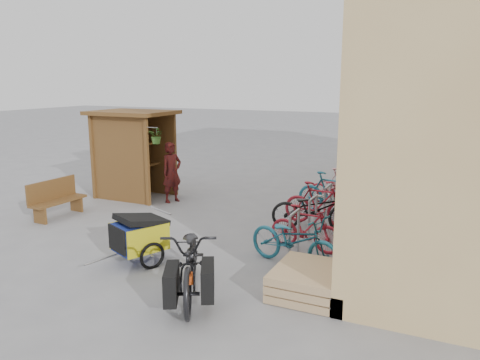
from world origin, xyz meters
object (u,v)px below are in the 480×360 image
at_px(bike_0, 294,240).
at_px(bike_4, 340,200).
at_px(kiosk, 131,142).
at_px(person_kiosk, 172,172).
at_px(cargo_bike, 191,261).
at_px(pallet_stack, 308,281).
at_px(shopping_carts, 384,169).
at_px(bike_5, 331,193).
at_px(child_trailer, 139,235).
at_px(bike_7, 344,185).
at_px(bike_1, 306,228).
at_px(bike_3, 319,204).
at_px(bike_6, 337,189).
at_px(bike_2, 314,209).
at_px(bench, 56,198).

distance_m(bike_0, bike_4, 3.45).
bearing_deg(kiosk, person_kiosk, -1.21).
relative_size(cargo_bike, bike_0, 1.24).
bearing_deg(pallet_stack, kiosk, 148.34).
height_order(bike_0, bike_4, bike_0).
xyz_separation_m(shopping_carts, person_kiosk, (-4.95, -3.85, 0.16)).
xyz_separation_m(pallet_stack, bike_5, (-0.80, 4.50, 0.30)).
relative_size(child_trailer, bike_7, 1.03).
bearing_deg(bike_1, cargo_bike, 165.55).
bearing_deg(bike_4, bike_3, 145.89).
bearing_deg(cargo_bike, bike_4, 51.11).
relative_size(kiosk, bike_0, 1.36).
bearing_deg(cargo_bike, shopping_carts, 51.79).
xyz_separation_m(kiosk, pallet_stack, (6.28, -3.87, -1.34)).
bearing_deg(bike_7, bike_6, 158.49).
bearing_deg(bike_4, bike_2, 151.58).
distance_m(bike_3, bike_4, 0.97).
distance_m(bike_1, bike_2, 1.23).
bearing_deg(bike_2, bike_4, -22.44).
height_order(bike_4, bike_5, bike_5).
bearing_deg(bike_5, kiosk, 104.19).
height_order(pallet_stack, bike_3, bike_3).
distance_m(kiosk, bike_6, 5.76).
distance_m(cargo_bike, bike_0, 2.04).
bearing_deg(child_trailer, bike_7, 92.22).
height_order(bench, person_kiosk, person_kiosk).
height_order(cargo_bike, bike_5, cargo_bike).
bearing_deg(pallet_stack, bike_2, 104.58).
bearing_deg(bike_6, shopping_carts, -20.17).
distance_m(pallet_stack, bike_3, 3.56).
xyz_separation_m(cargo_bike, person_kiosk, (-3.38, 4.67, 0.24)).
xyz_separation_m(cargo_bike, bike_4, (1.02, 5.21, -0.17)).
bearing_deg(bike_2, child_trailer, 129.41).
bearing_deg(bike_6, bike_4, -162.11).
bearing_deg(cargo_bike, child_trailer, 124.65).
bearing_deg(bench, bike_4, 27.66).
bearing_deg(bike_0, kiosk, 79.43).
distance_m(shopping_carts, person_kiosk, 6.27).
bearing_deg(bike_3, child_trailer, 149.68).
height_order(bike_4, bike_7, bike_7).
bearing_deg(kiosk, bike_2, -8.93).
bearing_deg(bike_2, bike_3, -10.11).
bearing_deg(bike_2, bike_0, 173.98).
bearing_deg(bike_1, shopping_carts, -0.02).
relative_size(child_trailer, bike_0, 0.84).
bearing_deg(child_trailer, bike_6, 91.81).
relative_size(shopping_carts, bike_1, 1.42).
height_order(bench, child_trailer, bench).
bearing_deg(bike_5, bench, 124.99).
bearing_deg(bike_1, pallet_stack, -155.78).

